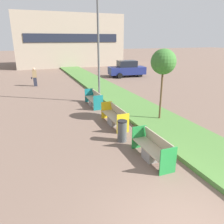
{
  "coord_description": "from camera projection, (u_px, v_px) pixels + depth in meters",
  "views": [
    {
      "loc": [
        -3.04,
        -2.9,
        4.23
      ],
      "look_at": [
        0.9,
        7.16,
        0.6
      ],
      "focal_mm": 35.0,
      "sensor_mm": 36.0,
      "label": 1
    }
  ],
  "objects": [
    {
      "name": "pedestrian_walking",
      "position": [
        35.0,
        77.0,
        20.27
      ],
      "size": [
        0.53,
        0.24,
        1.71
      ],
      "color": "#232633",
      "rests_on": "ground"
    },
    {
      "name": "bench_yellow_frame",
      "position": [
        115.0,
        118.0,
        11.22
      ],
      "size": [
        0.65,
        2.27,
        0.94
      ],
      "color": "gray",
      "rests_on": "ground"
    },
    {
      "name": "planter_grass_strip",
      "position": [
        117.0,
        96.0,
        16.62
      ],
      "size": [
        2.8,
        120.0,
        0.18
      ],
      "color": "#4C7A38",
      "rests_on": "ground"
    },
    {
      "name": "street_lamp_post",
      "position": [
        98.0,
        33.0,
        13.96
      ],
      "size": [
        0.24,
        0.44,
        8.41
      ],
      "color": "#56595B",
      "rests_on": "ground"
    },
    {
      "name": "bench_green_frame",
      "position": [
        153.0,
        150.0,
        7.97
      ],
      "size": [
        0.65,
        2.03,
        0.94
      ],
      "color": "gray",
      "rests_on": "ground"
    },
    {
      "name": "building_backdrop",
      "position": [
        69.0,
        41.0,
        35.49
      ],
      "size": [
        16.47,
        7.18,
        7.9
      ],
      "color": "tan",
      "rests_on": "ground"
    },
    {
      "name": "bench_teal_frame",
      "position": [
        94.0,
        100.0,
        14.45
      ],
      "size": [
        0.65,
        2.11,
        0.94
      ],
      "color": "gray",
      "rests_on": "ground"
    },
    {
      "name": "parked_car_distant",
      "position": [
        127.0,
        69.0,
        25.45
      ],
      "size": [
        4.38,
        2.25,
        1.86
      ],
      "rotation": [
        0.0,
        0.0,
        -0.12
      ],
      "color": "navy",
      "rests_on": "ground"
    },
    {
      "name": "litter_bin",
      "position": [
        122.0,
        131.0,
        9.36
      ],
      "size": [
        0.42,
        0.42,
        0.95
      ],
      "color": "#4C4F51",
      "rests_on": "ground"
    },
    {
      "name": "sapling_tree_near",
      "position": [
        163.0,
        62.0,
        10.81
      ],
      "size": [
        1.26,
        1.26,
        3.79
      ],
      "color": "brown",
      "rests_on": "ground"
    }
  ]
}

